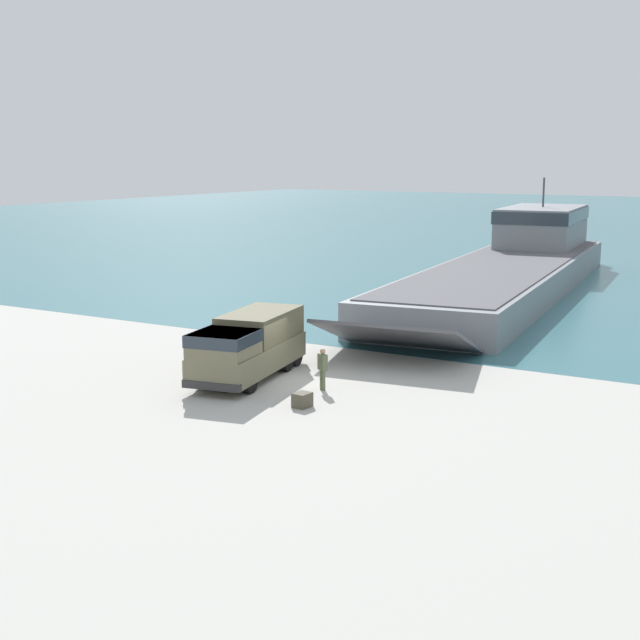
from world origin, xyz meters
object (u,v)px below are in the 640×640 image
(military_truck, at_px, (248,345))
(mooring_bollard, at_px, (214,330))
(cargo_crate, at_px, (302,400))
(soldier_on_ramp, at_px, (323,366))
(landing_craft, at_px, (516,261))

(military_truck, distance_m, mooring_bollard, 8.60)
(mooring_bollard, xyz_separation_m, cargo_crate, (10.63, -8.38, -0.20))
(soldier_on_ramp, distance_m, mooring_bollard, 11.58)
(landing_craft, bearing_deg, soldier_on_ramp, -91.59)
(landing_craft, height_order, soldier_on_ramp, landing_craft)
(landing_craft, height_order, mooring_bollard, landing_craft)
(mooring_bollard, bearing_deg, soldier_on_ramp, -30.16)
(cargo_crate, bearing_deg, military_truck, 149.07)
(soldier_on_ramp, height_order, cargo_crate, soldier_on_ramp)
(landing_craft, bearing_deg, mooring_bollard, -111.46)
(soldier_on_ramp, bearing_deg, mooring_bollard, -90.16)
(landing_craft, relative_size, soldier_on_ramp, 26.35)
(soldier_on_ramp, bearing_deg, cargo_crate, 43.73)
(military_truck, relative_size, mooring_bollard, 8.61)
(mooring_bollard, bearing_deg, cargo_crate, -38.24)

